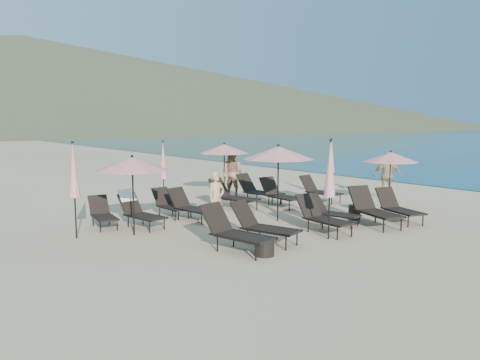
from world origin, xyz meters
TOP-DOWN VIEW (x-y plane):
  - ground at (0.00, 0.00)m, footprint 800.00×800.00m
  - volcanic_headland at (71.37, 302.62)m, footprint 690.00×690.00m
  - lounger_0 at (-3.87, -0.07)m, footprint 1.07×1.93m
  - lounger_1 at (-2.88, 0.11)m, footprint 1.16×1.85m
  - lounger_2 at (-0.87, -0.01)m, footprint 0.70×1.73m
  - lounger_3 at (0.08, 0.50)m, footprint 0.95×1.59m
  - lounger_4 at (0.95, -0.29)m, footprint 1.22×1.98m
  - lounger_5 at (2.01, -0.40)m, footprint 1.09×1.77m
  - lounger_6 at (-5.36, 4.25)m, footprint 0.75×1.52m
  - lounger_7 at (-4.53, 3.66)m, footprint 0.89×1.73m
  - lounger_8 at (-0.76, 4.28)m, footprint 1.17×1.91m
  - lounger_9 at (0.75, 4.70)m, footprint 1.09×1.92m
  - lounger_10 at (0.84, 3.62)m, footprint 0.69×1.74m
  - lounger_11 at (2.75, 3.51)m, footprint 0.78×1.70m
  - lounger_12 at (-2.87, 3.57)m, footprint 0.93×1.73m
  - lounger_13 at (-3.11, 4.41)m, footprint 0.62×1.53m
  - umbrella_open_0 at (-5.07, 2.78)m, footprint 1.98×1.98m
  - umbrella_open_1 at (-0.82, 1.85)m, footprint 2.17×2.17m
  - umbrella_open_2 at (3.62, 1.05)m, footprint 1.88×1.88m
  - umbrella_open_3 at (0.51, 6.54)m, footprint 2.03×2.03m
  - umbrella_closed_0 at (-1.29, -0.61)m, footprint 0.30×0.30m
  - umbrella_closed_1 at (3.79, 3.88)m, footprint 0.28×0.28m
  - umbrella_closed_2 at (-6.41, 3.35)m, footprint 0.29×0.29m
  - umbrella_closed_3 at (-2.45, 6.06)m, footprint 0.27×0.27m
  - side_table_0 at (-3.56, -0.77)m, footprint 0.44×0.44m
  - side_table_1 at (1.18, 0.57)m, footprint 0.37×0.37m
  - beachgoer_a at (-2.60, 2.53)m, footprint 0.60×0.42m
  - beachgoer_b at (0.78, 6.37)m, footprint 1.02×1.13m
  - beachgoer_c at (5.50, 2.49)m, footprint 1.07×1.07m

SIDE VIEW (x-z plane):
  - ground at x=0.00m, z-range 0.00..0.00m
  - side_table_0 at x=-3.56m, z-range 0.00..0.41m
  - side_table_1 at x=1.18m, z-range 0.00..0.45m
  - lounger_6 at x=-5.36m, z-range -0.03..0.81m
  - lounger_3 at x=0.08m, z-range -0.03..0.83m
  - lounger_13 at x=-3.11m, z-range -0.03..0.84m
  - lounger_12 at x=-2.87m, z-range -0.03..0.91m
  - lounger_11 at x=2.75m, z-range -0.03..0.92m
  - lounger_5 at x=2.01m, z-range -0.03..0.92m
  - lounger_2 at x=-0.87m, z-range -0.03..0.95m
  - lounger_10 at x=0.84m, z-range -0.03..0.96m
  - lounger_1 at x=-2.88m, z-range -0.03..0.97m
  - lounger_8 at x=-0.76m, z-range -0.03..0.99m
  - lounger_9 at x=0.75m, z-range -0.03..1.01m
  - lounger_0 at x=-3.87m, z-range -0.03..1.01m
  - lounger_7 at x=-4.53m, z-range -0.02..1.00m
  - lounger_4 at x=0.95m, z-range -0.03..1.03m
  - beachgoer_a at x=-2.60m, z-range 0.00..1.56m
  - beachgoer_c at x=5.50m, z-range 0.00..1.82m
  - beachgoer_b at x=0.78m, z-range 0.00..1.92m
  - umbrella_closed_3 at x=-2.45m, z-range 0.46..2.81m
  - umbrella_closed_1 at x=3.79m, z-range 0.46..2.82m
  - umbrella_closed_2 at x=-6.41m, z-range 0.49..3.00m
  - umbrella_closed_0 at x=-1.29m, z-range 0.50..3.05m
  - umbrella_open_2 at x=3.62m, z-range 0.78..2.80m
  - umbrella_open_0 at x=-5.07m, z-range 0.82..2.95m
  - umbrella_open_3 at x=0.51m, z-range 0.84..3.02m
  - umbrella_open_1 at x=-0.82m, z-range 0.90..3.23m
  - volcanic_headland at x=71.37m, z-range -1.01..53.99m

